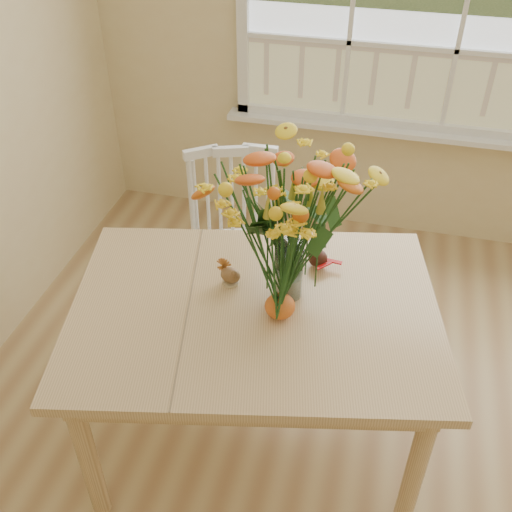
# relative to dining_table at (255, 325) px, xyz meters

# --- Properties ---
(wall_back) EXTENTS (4.00, 0.02, 2.70)m
(wall_back) POSITION_rel_dining_table_xyz_m (0.65, 1.69, 0.72)
(wall_back) COLOR beige
(wall_back) RESTS_ON floor
(dining_table) EXTENTS (1.51, 1.22, 0.72)m
(dining_table) POSITION_rel_dining_table_xyz_m (0.00, 0.00, 0.00)
(dining_table) COLOR tan
(dining_table) RESTS_ON floor
(windsor_chair) EXTENTS (0.53, 0.52, 0.91)m
(windsor_chair) POSITION_rel_dining_table_xyz_m (-0.28, 0.68, -0.11)
(windsor_chair) COLOR white
(windsor_chair) RESTS_ON floor
(flower_vase) EXTENTS (0.48, 0.48, 0.57)m
(flower_vase) POSITION_rel_dining_table_xyz_m (0.10, 0.10, 0.43)
(flower_vase) COLOR white
(flower_vase) RESTS_ON dining_table
(pumpkin) EXTENTS (0.11, 0.11, 0.08)m
(pumpkin) POSITION_rel_dining_table_xyz_m (0.10, -0.02, 0.13)
(pumpkin) COLOR #D25118
(pumpkin) RESTS_ON dining_table
(turkey_figurine) EXTENTS (0.09, 0.07, 0.10)m
(turkey_figurine) POSITION_rel_dining_table_xyz_m (-0.12, 0.11, 0.13)
(turkey_figurine) COLOR #CCB78C
(turkey_figurine) RESTS_ON dining_table
(dark_gourd) EXTENTS (0.13, 0.09, 0.07)m
(dark_gourd) POSITION_rel_dining_table_xyz_m (0.18, 0.29, 0.13)
(dark_gourd) COLOR #38160F
(dark_gourd) RESTS_ON dining_table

